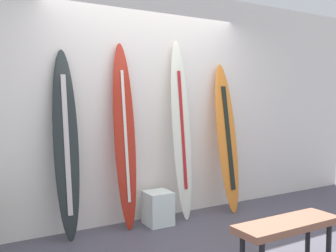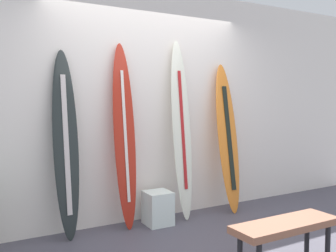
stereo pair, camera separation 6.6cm
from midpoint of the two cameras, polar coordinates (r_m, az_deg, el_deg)
name	(u,v)px [view 2 (the right image)]	position (r m, az deg, el deg)	size (l,w,h in m)	color
wall_back	(145,104)	(4.58, -3.11, 3.40)	(7.20, 0.20, 2.80)	white
surfboard_charcoal	(66,146)	(3.99, -14.94, -2.99)	(0.27, 0.29, 1.98)	#242A2A
surfboard_crimson	(125,138)	(4.19, -6.22, -1.77)	(0.27, 0.29, 2.09)	#B02718
surfboard_ivory	(182,130)	(4.51, 2.51, -0.57)	(0.25, 0.32, 2.18)	white
surfboard_sunset	(228,139)	(4.88, 9.52, -1.93)	(0.30, 0.39, 1.92)	orange
display_block_left	(158,208)	(4.43, -1.13, -12.46)	(0.30, 0.30, 0.39)	white
bench	(286,229)	(3.36, 18.15, -14.72)	(0.99, 0.31, 0.44)	#955E45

